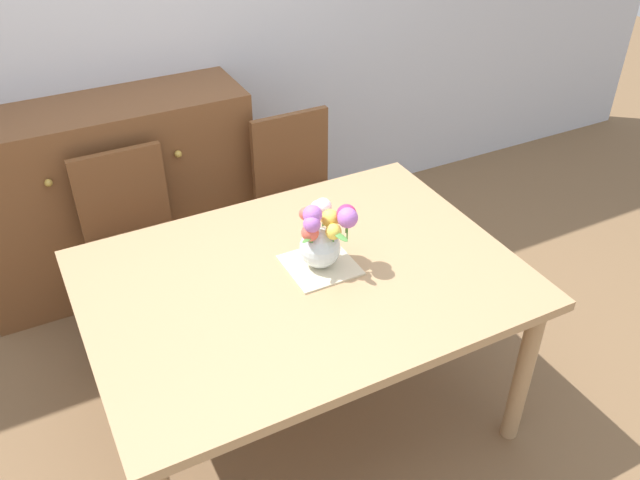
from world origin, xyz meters
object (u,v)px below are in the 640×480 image
Objects in this scene: dresser at (115,196)px; flower_vase at (323,234)px; chair_left at (133,234)px; dining_table at (303,292)px; chair_right at (300,190)px.

dresser is 5.21× the size of flower_vase.
dresser reaches higher than chair_left.
flower_vase is at bearing -68.19° from dresser.
dining_table is 1.77× the size of chair_left.
dresser is (-0.43, 1.33, -0.17)m from dining_table.
dresser is (0.01, 0.41, -0.02)m from chair_left.
dresser is 1.47m from flower_vase.
chair_left is 0.41m from dresser.
chair_left is at bearing 120.50° from flower_vase.
dining_table is 1.13× the size of dresser.
chair_left is (-0.44, 0.92, -0.16)m from dining_table.
chair_right reaches higher than dining_table.
flower_vase reaches higher than dining_table.
flower_vase is at bearing 10.10° from dining_table.
chair_left is 1.00× the size of chair_right.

